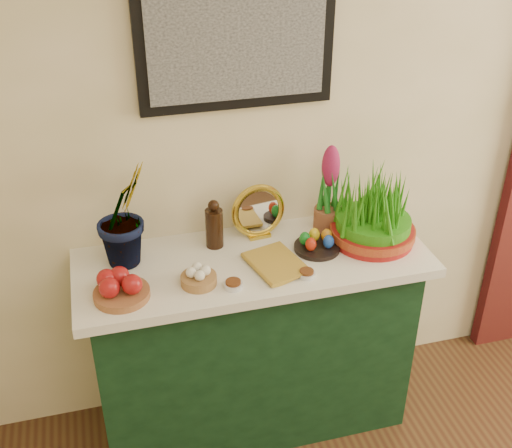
{
  "coord_description": "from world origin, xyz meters",
  "views": [
    {
      "loc": [
        -1.01,
        -0.04,
        2.3
      ],
      "look_at": [
        -0.47,
        1.95,
        1.07
      ],
      "focal_mm": 45.0,
      "sensor_mm": 36.0,
      "label": 1
    }
  ],
  "objects_px": {
    "sideboard": "(253,346)",
    "book": "(256,270)",
    "wheatgrass_sabzeh": "(374,214)",
    "mirror": "(258,212)",
    "hyacinth_green": "(122,199)"
  },
  "relations": [
    {
      "from": "sideboard",
      "to": "book",
      "type": "height_order",
      "value": "book"
    },
    {
      "from": "book",
      "to": "wheatgrass_sabzeh",
      "type": "relative_size",
      "value": 0.69
    },
    {
      "from": "wheatgrass_sabzeh",
      "to": "mirror",
      "type": "bearing_deg",
      "value": 160.19
    },
    {
      "from": "sideboard",
      "to": "mirror",
      "type": "relative_size",
      "value": 5.55
    },
    {
      "from": "book",
      "to": "wheatgrass_sabzeh",
      "type": "height_order",
      "value": "wheatgrass_sabzeh"
    },
    {
      "from": "hyacinth_green",
      "to": "mirror",
      "type": "height_order",
      "value": "hyacinth_green"
    },
    {
      "from": "book",
      "to": "wheatgrass_sabzeh",
      "type": "distance_m",
      "value": 0.55
    },
    {
      "from": "wheatgrass_sabzeh",
      "to": "book",
      "type": "bearing_deg",
      "value": -168.47
    },
    {
      "from": "book",
      "to": "wheatgrass_sabzeh",
      "type": "bearing_deg",
      "value": -2.83
    },
    {
      "from": "book",
      "to": "mirror",
      "type": "bearing_deg",
      "value": 58.39
    },
    {
      "from": "hyacinth_green",
      "to": "mirror",
      "type": "relative_size",
      "value": 2.32
    },
    {
      "from": "hyacinth_green",
      "to": "mirror",
      "type": "bearing_deg",
      "value": -34.93
    },
    {
      "from": "hyacinth_green",
      "to": "book",
      "type": "xyz_separation_m",
      "value": [
        0.45,
        -0.22,
        -0.26
      ]
    },
    {
      "from": "hyacinth_green",
      "to": "mirror",
      "type": "distance_m",
      "value": 0.56
    },
    {
      "from": "sideboard",
      "to": "wheatgrass_sabzeh",
      "type": "relative_size",
      "value": 3.74
    }
  ]
}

